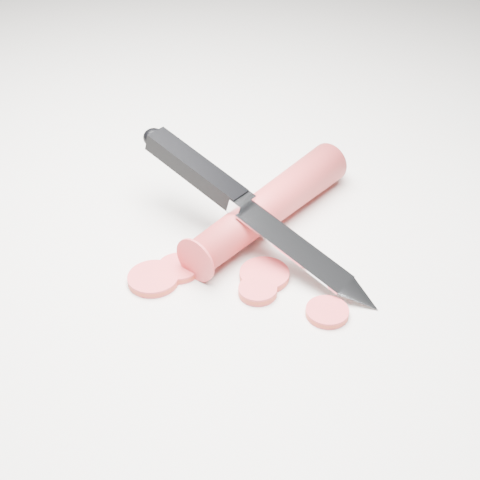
# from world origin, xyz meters

# --- Properties ---
(ground) EXTENTS (2.40, 2.40, 0.00)m
(ground) POSITION_xyz_m (0.00, 0.00, 0.00)
(ground) COLOR silver
(ground) RESTS_ON ground
(carrot) EXTENTS (0.13, 0.18, 0.03)m
(carrot) POSITION_xyz_m (0.03, 0.03, 0.02)
(carrot) COLOR red
(carrot) RESTS_ON ground
(carrot_slice_0) EXTENTS (0.03, 0.03, 0.01)m
(carrot_slice_0) POSITION_xyz_m (0.08, -0.08, 0.00)
(carrot_slice_0) COLOR #D1343A
(carrot_slice_0) RESTS_ON ground
(carrot_slice_1) EXTENTS (0.04, 0.04, 0.01)m
(carrot_slice_1) POSITION_xyz_m (0.03, -0.04, 0.00)
(carrot_slice_1) COLOR #D1343A
(carrot_slice_1) RESTS_ON ground
(carrot_slice_2) EXTENTS (0.03, 0.03, 0.01)m
(carrot_slice_2) POSITION_xyz_m (-0.04, -0.04, 0.00)
(carrot_slice_2) COLOR #D1343A
(carrot_slice_2) RESTS_ON ground
(carrot_slice_3) EXTENTS (0.04, 0.04, 0.01)m
(carrot_slice_3) POSITION_xyz_m (-0.06, -0.06, 0.00)
(carrot_slice_3) COLOR #D1343A
(carrot_slice_3) RESTS_ON ground
(carrot_slice_4) EXTENTS (0.03, 0.03, 0.01)m
(carrot_slice_4) POSITION_xyz_m (0.03, -0.06, 0.00)
(carrot_slice_4) COLOR #D1343A
(carrot_slice_4) RESTS_ON ground
(kitchen_knife) EXTENTS (0.22, 0.15, 0.08)m
(kitchen_knife) POSITION_xyz_m (0.02, -0.00, 0.04)
(kitchen_knife) COLOR silver
(kitchen_knife) RESTS_ON ground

